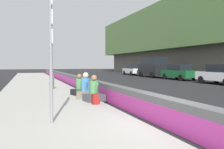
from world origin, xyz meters
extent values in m
plane|color=#232326|center=(0.00, 0.00, 0.00)|extent=(160.00, 160.00, 0.00)
cube|color=#A8A59E|center=(0.00, 2.65, 0.07)|extent=(80.00, 4.40, 0.14)
cube|color=#545456|center=(0.00, 0.00, 0.42)|extent=(76.00, 0.44, 0.85)
cube|color=#B2338C|center=(0.00, 0.23, 0.38)|extent=(74.48, 0.01, 0.54)
cylinder|color=gray|center=(1.27, 2.82, 1.94)|extent=(0.09, 0.09, 3.60)
cube|color=white|center=(1.27, 2.80, 2.94)|extent=(0.44, 0.02, 0.36)
cube|color=black|center=(1.27, 2.79, 2.94)|extent=(0.30, 0.01, 0.10)
cube|color=white|center=(1.27, 2.80, 2.44)|extent=(0.44, 0.02, 0.36)
cube|color=#1956AD|center=(1.27, 2.79, 2.44)|extent=(0.30, 0.01, 0.10)
cylinder|color=#47663D|center=(10.30, 1.89, 0.50)|extent=(0.24, 0.24, 0.72)
cone|color=gray|center=(10.30, 1.89, 0.94)|extent=(0.26, 0.26, 0.16)
cylinder|color=gray|center=(10.30, 1.72, 0.54)|extent=(0.10, 0.12, 0.10)
cylinder|color=gray|center=(10.30, 2.06, 0.54)|extent=(0.10, 0.12, 0.10)
cube|color=#424247|center=(4.55, 0.73, 0.29)|extent=(0.82, 0.91, 0.30)
cylinder|color=#4C8951|center=(4.55, 0.73, 0.73)|extent=(0.38, 0.38, 0.57)
sphere|color=#8E6647|center=(4.55, 0.73, 1.14)|extent=(0.25, 0.25, 0.25)
cylinder|color=#4C8951|center=(4.76, 0.77, 0.67)|extent=(0.31, 0.18, 0.50)
cylinder|color=#4C8951|center=(4.34, 0.69, 0.67)|extent=(0.31, 0.18, 0.50)
cube|color=#706651|center=(5.55, 0.86, 0.30)|extent=(0.87, 0.98, 0.32)
cylinder|color=#427FB7|center=(5.55, 0.86, 0.77)|extent=(0.41, 0.41, 0.61)
sphere|color=beige|center=(5.55, 0.86, 1.21)|extent=(0.27, 0.27, 0.27)
cylinder|color=#427FB7|center=(5.77, 0.81, 0.71)|extent=(0.33, 0.20, 0.54)
cylinder|color=#427FB7|center=(5.33, 0.90, 0.71)|extent=(0.33, 0.20, 0.54)
cube|color=black|center=(6.85, 0.87, 0.28)|extent=(0.81, 0.90, 0.29)
cylinder|color=#4C8951|center=(6.85, 0.87, 0.70)|extent=(0.37, 0.37, 0.55)
sphere|color=#8E6647|center=(6.85, 0.87, 1.10)|extent=(0.24, 0.24, 0.24)
cylinder|color=#4C8951|center=(7.05, 0.92, 0.65)|extent=(0.30, 0.19, 0.48)
cylinder|color=#4C8951|center=(6.65, 0.82, 0.65)|extent=(0.30, 0.19, 0.48)
cube|color=maroon|center=(3.79, 0.90, 0.34)|extent=(0.32, 0.22, 0.40)
cube|color=maroon|center=(3.79, 0.76, 0.28)|extent=(0.22, 0.06, 0.20)
cube|color=silver|center=(10.59, -12.10, 0.69)|extent=(4.51, 1.82, 0.72)
cube|color=black|center=(10.49, -12.10, 1.38)|extent=(2.21, 1.63, 0.66)
cylinder|color=black|center=(12.03, -11.23, 0.33)|extent=(0.66, 0.22, 0.66)
cylinder|color=black|center=(12.04, -12.95, 0.33)|extent=(0.66, 0.22, 0.66)
cube|color=#145128|center=(16.77, -12.26, 0.69)|extent=(4.55, 1.92, 0.72)
cube|color=black|center=(16.67, -12.27, 1.38)|extent=(2.24, 1.68, 0.66)
cylinder|color=black|center=(18.19, -11.36, 0.33)|extent=(0.67, 0.24, 0.66)
cylinder|color=black|center=(18.23, -13.09, 0.33)|extent=(0.67, 0.24, 0.66)
cylinder|color=black|center=(15.31, -11.44, 0.33)|extent=(0.67, 0.24, 0.66)
cylinder|color=black|center=(15.35, -13.17, 0.33)|extent=(0.67, 0.24, 0.66)
cube|color=black|center=(22.34, -12.13, 1.01)|extent=(5.15, 2.10, 1.30)
cube|color=black|center=(22.24, -12.13, 2.11)|extent=(4.15, 1.88, 0.90)
cylinder|color=black|center=(24.00, -11.24, 0.36)|extent=(0.73, 0.24, 0.72)
cylinder|color=black|center=(23.95, -13.12, 0.36)|extent=(0.73, 0.24, 0.72)
cylinder|color=black|center=(20.74, -11.15, 0.36)|extent=(0.73, 0.24, 0.72)
cylinder|color=black|center=(20.69, -13.03, 0.36)|extent=(0.73, 0.24, 0.72)
cube|color=silver|center=(28.92, -12.32, 0.69)|extent=(4.56, 1.94, 0.72)
cube|color=black|center=(28.82, -12.32, 1.38)|extent=(2.25, 1.69, 0.66)
cylinder|color=black|center=(30.38, -11.51, 0.33)|extent=(0.67, 0.24, 0.66)
cylinder|color=black|center=(30.33, -13.23, 0.33)|extent=(0.67, 0.24, 0.66)
cylinder|color=black|center=(27.50, -11.42, 0.33)|extent=(0.67, 0.24, 0.66)
cylinder|color=black|center=(27.45, -13.14, 0.33)|extent=(0.67, 0.24, 0.66)
camera|label=1|loc=(-5.26, 3.44, 1.72)|focal=38.34mm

